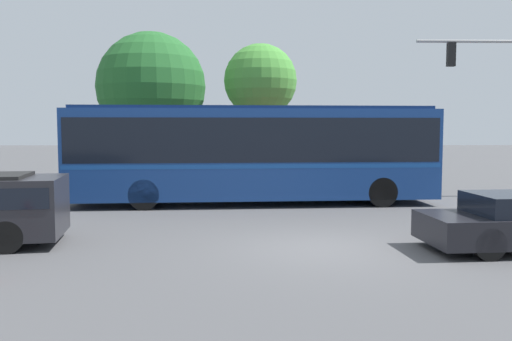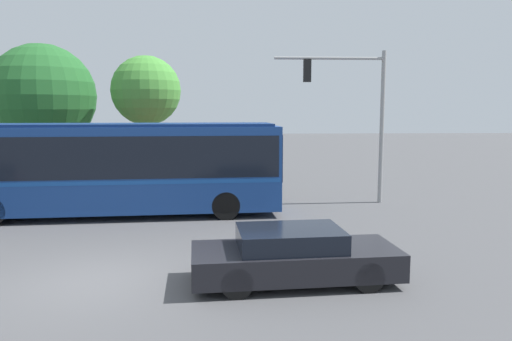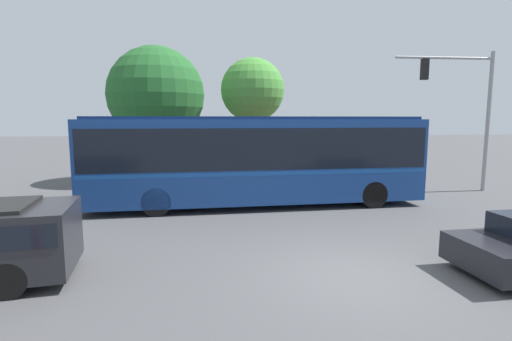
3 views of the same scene
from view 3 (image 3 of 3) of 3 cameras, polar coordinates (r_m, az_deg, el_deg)
The scene contains 6 objects.
ground_plane at distance 8.72m, azimuth 14.42°, elevation -14.84°, with size 140.00×140.00×0.00m, color #4C4C4F.
city_bus at distance 14.67m, azimuth 0.05°, elevation 2.22°, with size 12.66×3.35×3.38m.
traffic_light_pole at distance 20.01m, azimuth 28.68°, elevation 9.02°, with size 4.58×0.24×6.26m.
flowering_hedge at distance 18.70m, azimuth 6.26°, elevation -0.37°, with size 6.32×1.49×1.47m.
street_tree_left at distance 21.43m, azimuth -14.45°, elevation 10.69°, with size 5.03×5.03×7.07m.
street_tree_centre at distance 20.89m, azimuth -0.51°, elevation 11.69°, with size 3.34×3.34×6.48m.
Camera 3 is at (-2.85, -7.55, 3.29)m, focal length 27.25 mm.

